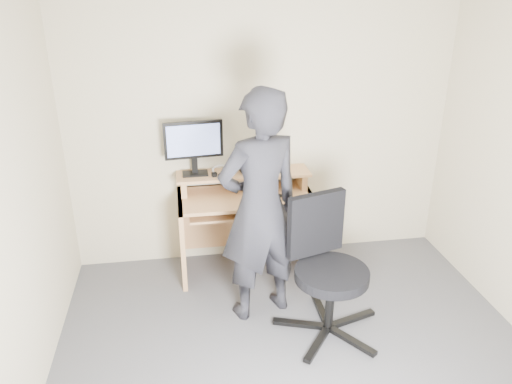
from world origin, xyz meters
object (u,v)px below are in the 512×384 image
object	(u,v)px
desk	(245,212)
monitor	(194,143)
office_chair	(326,263)
person	(260,208)

from	to	relation	value
desk	monitor	world-z (taller)	monitor
office_chair	monitor	bearing A→B (deg)	112.19
monitor	person	size ratio (longest dim) A/B	0.28
desk	person	xyz separation A→B (m)	(0.02, -0.73, 0.38)
desk	office_chair	xyz separation A→B (m)	(0.47, -1.01, 0.02)
desk	monitor	size ratio (longest dim) A/B	2.33
office_chair	desk	bearing A→B (deg)	97.78
office_chair	person	distance (m)	0.64
office_chair	person	size ratio (longest dim) A/B	0.57
monitor	person	xyz separation A→B (m)	(0.45, -0.82, -0.28)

